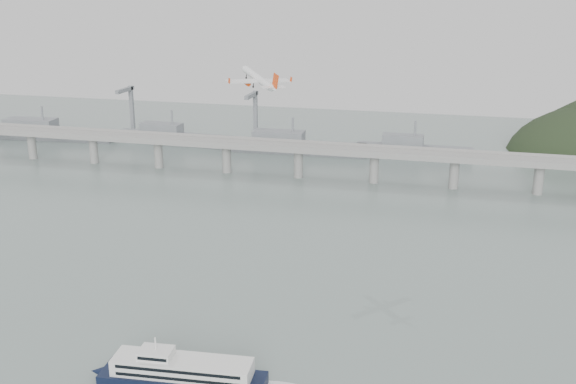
# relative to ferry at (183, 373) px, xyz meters

# --- Properties ---
(ground) EXTENTS (900.00, 900.00, 0.00)m
(ground) POSITION_rel_ferry_xyz_m (9.45, 43.77, -4.50)
(ground) COLOR slate
(ground) RESTS_ON ground
(bridge) EXTENTS (800.00, 22.00, 23.90)m
(bridge) POSITION_rel_ferry_xyz_m (8.30, 243.77, 13.15)
(bridge) COLOR gray
(bridge) RESTS_ON ground
(distant_fleet) EXTENTS (453.00, 60.90, 40.00)m
(distant_fleet) POSITION_rel_ferry_xyz_m (-145.91, 308.85, 1.72)
(distant_fleet) COLOR slate
(distant_fleet) RESTS_ON ground
(ferry) EXTENTS (88.00, 19.85, 16.59)m
(ferry) POSITION_rel_ferry_xyz_m (0.00, 0.00, 0.00)
(ferry) COLOR black
(ferry) RESTS_ON ground
(airliner) EXTENTS (26.48, 26.95, 9.81)m
(airliner) POSITION_rel_ferry_xyz_m (-5.04, 104.87, 79.35)
(airliner) COLOR white
(airliner) RESTS_ON ground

